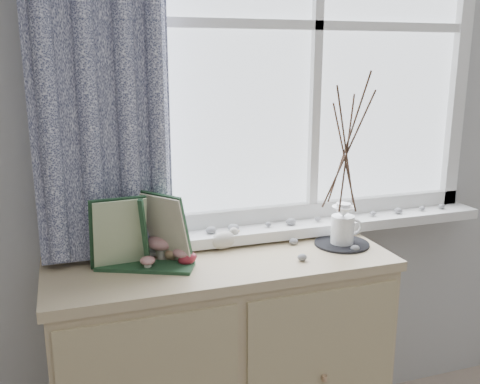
{
  "coord_description": "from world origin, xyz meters",
  "views": [
    {
      "loc": [
        -0.65,
        0.08,
        1.53
      ],
      "look_at": [
        -0.1,
        1.7,
        1.1
      ],
      "focal_mm": 40.0,
      "sensor_mm": 36.0,
      "label": 1
    }
  ],
  "objects_px": {
    "botanical_book": "(145,234)",
    "sideboard": "(223,368)",
    "toadstool_cluster": "(164,247)",
    "twig_pitcher": "(347,146)"
  },
  "relations": [
    {
      "from": "botanical_book",
      "to": "sideboard",
      "type": "bearing_deg",
      "value": 28.76
    },
    {
      "from": "twig_pitcher",
      "to": "sideboard",
      "type": "bearing_deg",
      "value": -161.67
    },
    {
      "from": "sideboard",
      "to": "botanical_book",
      "type": "bearing_deg",
      "value": -175.71
    },
    {
      "from": "sideboard",
      "to": "toadstool_cluster",
      "type": "bearing_deg",
      "value": 166.26
    },
    {
      "from": "sideboard",
      "to": "toadstool_cluster",
      "type": "height_order",
      "value": "toadstool_cluster"
    },
    {
      "from": "toadstool_cluster",
      "to": "twig_pitcher",
      "type": "distance_m",
      "value": 0.74
    },
    {
      "from": "sideboard",
      "to": "twig_pitcher",
      "type": "height_order",
      "value": "twig_pitcher"
    },
    {
      "from": "sideboard",
      "to": "toadstool_cluster",
      "type": "xyz_separation_m",
      "value": [
        -0.19,
        0.05,
        0.48
      ]
    },
    {
      "from": "sideboard",
      "to": "twig_pitcher",
      "type": "xyz_separation_m",
      "value": [
        0.47,
        0.0,
        0.8
      ]
    },
    {
      "from": "twig_pitcher",
      "to": "botanical_book",
      "type": "bearing_deg",
      "value": -160.33
    }
  ]
}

